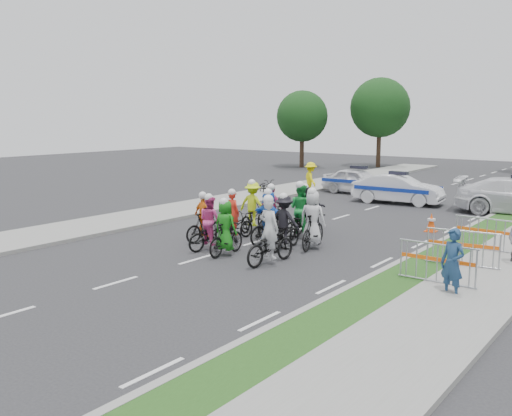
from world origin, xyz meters
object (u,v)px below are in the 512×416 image
Objects in this scene: rider_9 at (272,215)px; rider_10 at (253,211)px; spectator_0 at (452,263)px; rider_2 at (211,229)px; rider_3 at (205,222)px; rider_5 at (269,221)px; police_car_0 at (358,181)px; parked_bike at (266,187)px; rider_6 at (234,223)px; marshal_hiviz at (311,179)px; tree_3 at (380,108)px; barrier_2 at (487,236)px; cone_0 at (431,223)px; barrier_1 at (463,250)px; rider_4 at (285,227)px; police_car_1 at (398,189)px; rider_1 at (226,233)px; rider_0 at (270,241)px; barrier_0 at (437,265)px; tree_0 at (302,116)px; rider_7 at (313,225)px; rider_8 at (301,217)px; rider_11 at (305,212)px.

rider_10 is (-1.05, 0.26, 0.03)m from rider_9.
rider_2 is at bearing -164.36° from spectator_0.
rider_2 is 1.21m from rider_3.
police_car_0 is at bearing -66.67° from rider_5.
police_car_0 is at bearing -16.19° from parked_bike.
rider_6 is 11.49m from marshal_hiviz.
tree_3 reaches higher than parked_bike.
rider_9 is 7.13m from barrier_2.
marshal_hiviz reaches higher than barrier_2.
parked_bike reaches higher than cone_0.
barrier_1 is at bearing -150.47° from rider_2.
rider_10 reaches higher than rider_4.
rider_3 reaches higher than cone_0.
rider_5 is 6.85m from barrier_2.
rider_3 is 12.18m from police_car_1.
marshal_hiviz is (-1.64, -2.30, 0.21)m from police_car_0.
marshal_hiviz is at bearing 137.62° from barrier_1.
rider_4 is 0.94× the size of rider_10.
rider_1 reaches higher than parked_bike.
barrier_2 is at bearing -128.03° from rider_0.
parked_bike is at bearing 140.19° from barrier_0.
tree_0 is (-12.72, 23.47, 3.44)m from rider_10.
rider_1 reaches higher than spectator_0.
rider_7 is 30.99m from tree_3.
barrier_0 is at bearing -69.05° from cone_0.
barrier_1 is at bearing 165.24° from rider_10.
spectator_0 is at bearing -170.87° from rider_2.
rider_9 is 29.39m from tree_3.
spectator_0 reaches higher than parked_bike.
rider_4 is 0.93× the size of barrier_0.
marshal_hiviz is 0.90× the size of barrier_0.
tree_0 is at bearing 39.64° from police_car_1.
police_car_1 is at bearing 121.23° from barrier_1.
rider_1 is at bearing -174.54° from barrier_0.
rider_1 is 0.96× the size of rider_9.
tree_3 is at bearing 38.11° from parked_bike.
rider_6 is 7.59m from barrier_1.
tree_3 is at bearing 117.29° from barrier_0.
rider_1 is 0.24× the size of tree_3.
police_car_0 is 5.11m from parked_bike.
police_car_1 is at bearing -90.05° from rider_4.
tree_0 is at bearing -54.52° from rider_0.
tree_0 reaches higher than marshal_hiviz.
police_car_0 is (-3.64, 11.60, -0.05)m from rider_8.
parked_bike is 0.27× the size of tree_0.
rider_11 reaches higher than marshal_hiviz.
cone_0 is (2.76, 5.59, -0.37)m from rider_4.
tree_0 reaches higher than spectator_0.
rider_9 is 10.43m from parked_bike.
rider_10 reaches higher than police_car_0.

